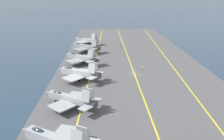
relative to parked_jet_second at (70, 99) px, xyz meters
name	(u,v)px	position (x,y,z in m)	size (l,w,h in m)	color
ground_plane	(134,75)	(24.07, -18.96, -2.62)	(2000.00, 2000.00, 0.00)	#23384C
carrier_deck	(134,75)	(24.07, -18.96, -2.42)	(212.01, 55.37, 0.40)	#4C4C4F
deck_stripe_foul_line	(178,74)	(24.07, -34.19, -2.22)	(190.81, 0.36, 0.01)	yellow
deck_stripe_centerline	(134,74)	(24.07, -18.96, -2.22)	(190.81, 0.36, 0.01)	yellow
deck_stripe_edge_line	(91,75)	(24.07, -3.73, -2.22)	(190.81, 0.36, 0.01)	yellow
parked_jet_second	(70,99)	(0.00, 0.00, 0.00)	(12.46, 15.44, 5.83)	#93999E
parked_jet_third	(79,73)	(18.82, -0.24, 0.31)	(12.73, 15.94, 6.53)	#A8AAAF
parked_jet_fourth	(81,58)	(37.22, 0.66, 0.28)	(13.59, 15.62, 6.47)	gray
parked_jet_fifth	(85,47)	(56.68, 0.45, 0.36)	(13.26, 16.33, 6.22)	gray
parked_jet_sixth	(86,40)	(73.86, 1.13, 0.12)	(13.74, 15.54, 6.33)	#93999E
crew_blue_vest	(121,46)	(65.56, -17.27, -1.30)	(0.38, 0.45, 1.68)	#232328
crew_white_vest	(142,68)	(28.26, -22.24, -1.31)	(0.35, 0.44, 1.66)	#4C473D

